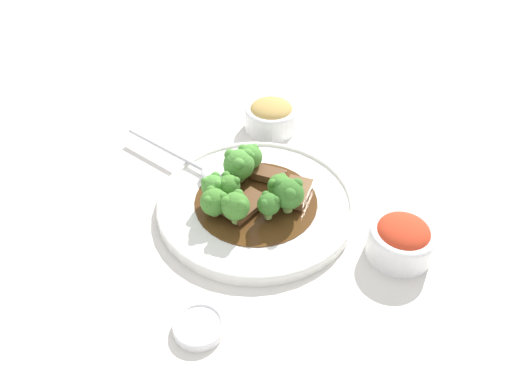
{
  "coord_description": "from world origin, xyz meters",
  "views": [
    {
      "loc": [
        0.56,
        -0.02,
        0.54
      ],
      "look_at": [
        0.0,
        0.0,
        0.03
      ],
      "focal_mm": 35.0,
      "sensor_mm": 36.0,
      "label": 1
    }
  ],
  "objects_px": {
    "main_plate": "(256,203)",
    "broccoli_floret_0": "(239,164)",
    "beef_strip_2": "(268,174)",
    "broccoli_floret_7": "(213,185)",
    "side_bowl_appetizer": "(271,115)",
    "broccoli_floret_3": "(289,193)",
    "broccoli_floret_1": "(280,187)",
    "broccoli_floret_8": "(229,184)",
    "broccoli_floret_6": "(250,156)",
    "broccoli_floret_2": "(269,204)",
    "sauce_dish": "(199,326)",
    "broccoli_floret_4": "(236,206)",
    "broccoli_floret_5": "(214,201)",
    "beef_strip_1": "(296,192)",
    "side_bowl_kimchi": "(401,239)",
    "serving_spoon": "(208,171)",
    "beef_strip_0": "(245,206)"
  },
  "relations": [
    {
      "from": "broccoli_floret_3",
      "to": "broccoli_floret_8",
      "type": "bearing_deg",
      "value": -108.05
    },
    {
      "from": "serving_spoon",
      "to": "side_bowl_appetizer",
      "type": "relative_size",
      "value": 2.07
    },
    {
      "from": "broccoli_floret_7",
      "to": "serving_spoon",
      "type": "height_order",
      "value": "broccoli_floret_7"
    },
    {
      "from": "broccoli_floret_2",
      "to": "broccoli_floret_7",
      "type": "xyz_separation_m",
      "value": [
        -0.04,
        -0.08,
        0.0
      ]
    },
    {
      "from": "broccoli_floret_0",
      "to": "broccoli_floret_5",
      "type": "height_order",
      "value": "broccoli_floret_0"
    },
    {
      "from": "main_plate",
      "to": "broccoli_floret_0",
      "type": "height_order",
      "value": "broccoli_floret_0"
    },
    {
      "from": "main_plate",
      "to": "beef_strip_0",
      "type": "height_order",
      "value": "beef_strip_0"
    },
    {
      "from": "broccoli_floret_8",
      "to": "sauce_dish",
      "type": "xyz_separation_m",
      "value": [
        0.22,
        -0.04,
        -0.04
      ]
    },
    {
      "from": "beef_strip_1",
      "to": "broccoli_floret_5",
      "type": "xyz_separation_m",
      "value": [
        0.04,
        -0.12,
        0.02
      ]
    },
    {
      "from": "broccoli_floret_6",
      "to": "broccoli_floret_7",
      "type": "xyz_separation_m",
      "value": [
        0.07,
        -0.06,
        -0.0
      ]
    },
    {
      "from": "broccoli_floret_3",
      "to": "broccoli_floret_7",
      "type": "xyz_separation_m",
      "value": [
        -0.03,
        -0.11,
        -0.0
      ]
    },
    {
      "from": "side_bowl_kimchi",
      "to": "side_bowl_appetizer",
      "type": "relative_size",
      "value": 0.95
    },
    {
      "from": "beef_strip_0",
      "to": "beef_strip_2",
      "type": "relative_size",
      "value": 1.32
    },
    {
      "from": "beef_strip_2",
      "to": "broccoli_floret_3",
      "type": "height_order",
      "value": "broccoli_floret_3"
    },
    {
      "from": "beef_strip_0",
      "to": "broccoli_floret_2",
      "type": "distance_m",
      "value": 0.05
    },
    {
      "from": "main_plate",
      "to": "broccoli_floret_2",
      "type": "relative_size",
      "value": 7.0
    },
    {
      "from": "serving_spoon",
      "to": "beef_strip_1",
      "type": "bearing_deg",
      "value": 67.35
    },
    {
      "from": "broccoli_floret_2",
      "to": "broccoli_floret_4",
      "type": "xyz_separation_m",
      "value": [
        0.01,
        -0.05,
        0.0
      ]
    },
    {
      "from": "broccoli_floret_6",
      "to": "broccoli_floret_1",
      "type": "bearing_deg",
      "value": 30.79
    },
    {
      "from": "beef_strip_1",
      "to": "broccoli_floret_7",
      "type": "xyz_separation_m",
      "value": [
        0.0,
        -0.13,
        0.02
      ]
    },
    {
      "from": "main_plate",
      "to": "broccoli_floret_4",
      "type": "distance_m",
      "value": 0.07
    },
    {
      "from": "broccoli_floret_5",
      "to": "sauce_dish",
      "type": "relative_size",
      "value": 0.68
    },
    {
      "from": "side_bowl_appetizer",
      "to": "beef_strip_1",
      "type": "bearing_deg",
      "value": 7.21
    },
    {
      "from": "broccoli_floret_0",
      "to": "sauce_dish",
      "type": "bearing_deg",
      "value": -11.4
    },
    {
      "from": "serving_spoon",
      "to": "sauce_dish",
      "type": "xyz_separation_m",
      "value": [
        0.28,
        -0.0,
        -0.02
      ]
    },
    {
      "from": "beef_strip_2",
      "to": "broccoli_floret_6",
      "type": "relative_size",
      "value": 1.19
    },
    {
      "from": "broccoli_floret_1",
      "to": "broccoli_floret_3",
      "type": "relative_size",
      "value": 0.8
    },
    {
      "from": "broccoli_floret_0",
      "to": "broccoli_floret_2",
      "type": "bearing_deg",
      "value": 25.72
    },
    {
      "from": "broccoli_floret_1",
      "to": "sauce_dish",
      "type": "distance_m",
      "value": 0.24
    },
    {
      "from": "broccoli_floret_0",
      "to": "broccoli_floret_8",
      "type": "xyz_separation_m",
      "value": [
        0.04,
        -0.02,
        -0.0
      ]
    },
    {
      "from": "broccoli_floret_5",
      "to": "broccoli_floret_7",
      "type": "height_order",
      "value": "broccoli_floret_7"
    },
    {
      "from": "broccoli_floret_3",
      "to": "side_bowl_appetizer",
      "type": "bearing_deg",
      "value": -177.34
    },
    {
      "from": "beef_strip_2",
      "to": "broccoli_floret_7",
      "type": "bearing_deg",
      "value": -60.4
    },
    {
      "from": "broccoli_floret_3",
      "to": "broccoli_floret_6",
      "type": "bearing_deg",
      "value": -150.22
    },
    {
      "from": "main_plate",
      "to": "broccoli_floret_2",
      "type": "height_order",
      "value": "broccoli_floret_2"
    },
    {
      "from": "main_plate",
      "to": "broccoli_floret_4",
      "type": "relative_size",
      "value": 5.94
    },
    {
      "from": "beef_strip_1",
      "to": "broccoli_floret_5",
      "type": "relative_size",
      "value": 1.6
    },
    {
      "from": "broccoli_floret_3",
      "to": "broccoli_floret_8",
      "type": "distance_m",
      "value": 0.09
    },
    {
      "from": "beef_strip_2",
      "to": "broccoli_floret_8",
      "type": "xyz_separation_m",
      "value": [
        0.05,
        -0.06,
        0.02
      ]
    },
    {
      "from": "broccoli_floret_8",
      "to": "beef_strip_1",
      "type": "bearing_deg",
      "value": 91.63
    },
    {
      "from": "serving_spoon",
      "to": "broccoli_floret_1",
      "type": "bearing_deg",
      "value": 59.02
    },
    {
      "from": "beef_strip_1",
      "to": "side_bowl_kimchi",
      "type": "height_order",
      "value": "side_bowl_kimchi"
    },
    {
      "from": "broccoli_floret_3",
      "to": "broccoli_floret_8",
      "type": "relative_size",
      "value": 1.21
    },
    {
      "from": "broccoli_floret_3",
      "to": "broccoli_floret_1",
      "type": "bearing_deg",
      "value": -153.69
    },
    {
      "from": "side_bowl_appetizer",
      "to": "beef_strip_2",
      "type": "bearing_deg",
      "value": -4.67
    },
    {
      "from": "broccoli_floret_7",
      "to": "side_bowl_appetizer",
      "type": "xyz_separation_m",
      "value": [
        -0.22,
        0.1,
        -0.02
      ]
    },
    {
      "from": "main_plate",
      "to": "broccoli_floret_8",
      "type": "relative_size",
      "value": 6.7
    },
    {
      "from": "beef_strip_1",
      "to": "side_bowl_appetizer",
      "type": "bearing_deg",
      "value": -172.79
    },
    {
      "from": "broccoli_floret_1",
      "to": "broccoli_floret_7",
      "type": "relative_size",
      "value": 0.96
    },
    {
      "from": "broccoli_floret_2",
      "to": "broccoli_floret_3",
      "type": "xyz_separation_m",
      "value": [
        -0.02,
        0.03,
        0.01
      ]
    }
  ]
}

